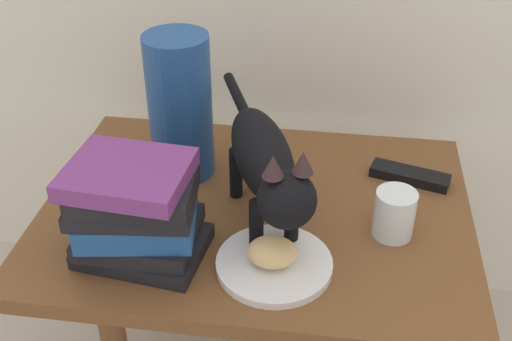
{
  "coord_description": "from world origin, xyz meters",
  "views": [
    {
      "loc": [
        0.13,
        -0.92,
        1.21
      ],
      "look_at": [
        0.0,
        0.0,
        0.58
      ],
      "focal_mm": 44.76,
      "sensor_mm": 36.0,
      "label": 1
    }
  ],
  "objects_px": {
    "plate": "(274,264)",
    "tv_remote": "(410,175)",
    "cat": "(266,164)",
    "side_table": "(256,236)",
    "candle_jar": "(394,216)",
    "green_vase": "(180,107)",
    "bread_roll": "(272,252)",
    "book_stack": "(136,211)"
  },
  "relations": [
    {
      "from": "plate",
      "to": "tv_remote",
      "type": "xyz_separation_m",
      "value": [
        0.23,
        0.28,
        0.0
      ]
    },
    {
      "from": "plate",
      "to": "cat",
      "type": "relative_size",
      "value": 0.42
    },
    {
      "from": "side_table",
      "to": "tv_remote",
      "type": "height_order",
      "value": "tv_remote"
    },
    {
      "from": "plate",
      "to": "tv_remote",
      "type": "height_order",
      "value": "tv_remote"
    },
    {
      "from": "candle_jar",
      "to": "tv_remote",
      "type": "relative_size",
      "value": 0.57
    },
    {
      "from": "side_table",
      "to": "plate",
      "type": "relative_size",
      "value": 4.11
    },
    {
      "from": "plate",
      "to": "green_vase",
      "type": "bearing_deg",
      "value": 129.2
    },
    {
      "from": "tv_remote",
      "to": "bread_roll",
      "type": "bearing_deg",
      "value": -112.45
    },
    {
      "from": "side_table",
      "to": "book_stack",
      "type": "distance_m",
      "value": 0.28
    },
    {
      "from": "candle_jar",
      "to": "side_table",
      "type": "bearing_deg",
      "value": 170.28
    },
    {
      "from": "side_table",
      "to": "green_vase",
      "type": "xyz_separation_m",
      "value": [
        -0.16,
        0.1,
        0.21
      ]
    },
    {
      "from": "bread_roll",
      "to": "cat",
      "type": "relative_size",
      "value": 0.18
    },
    {
      "from": "plate",
      "to": "book_stack",
      "type": "relative_size",
      "value": 0.87
    },
    {
      "from": "plate",
      "to": "green_vase",
      "type": "relative_size",
      "value": 0.67
    },
    {
      "from": "book_stack",
      "to": "tv_remote",
      "type": "bearing_deg",
      "value": 31.97
    },
    {
      "from": "green_vase",
      "to": "tv_remote",
      "type": "distance_m",
      "value": 0.46
    },
    {
      "from": "candle_jar",
      "to": "tv_remote",
      "type": "height_order",
      "value": "candle_jar"
    },
    {
      "from": "side_table",
      "to": "tv_remote",
      "type": "bearing_deg",
      "value": 24.46
    },
    {
      "from": "side_table",
      "to": "green_vase",
      "type": "bearing_deg",
      "value": 147.41
    },
    {
      "from": "green_vase",
      "to": "bread_roll",
      "type": "bearing_deg",
      "value": -52.01
    },
    {
      "from": "bread_roll",
      "to": "green_vase",
      "type": "distance_m",
      "value": 0.35
    },
    {
      "from": "bread_roll",
      "to": "green_vase",
      "type": "bearing_deg",
      "value": 127.99
    },
    {
      "from": "candle_jar",
      "to": "tv_remote",
      "type": "bearing_deg",
      "value": 76.98
    },
    {
      "from": "side_table",
      "to": "bread_roll",
      "type": "bearing_deg",
      "value": -73.28
    },
    {
      "from": "plate",
      "to": "book_stack",
      "type": "distance_m",
      "value": 0.24
    },
    {
      "from": "cat",
      "to": "candle_jar",
      "type": "relative_size",
      "value": 5.32
    },
    {
      "from": "side_table",
      "to": "candle_jar",
      "type": "xyz_separation_m",
      "value": [
        0.24,
        -0.04,
        0.11
      ]
    },
    {
      "from": "plate",
      "to": "candle_jar",
      "type": "relative_size",
      "value": 2.22
    },
    {
      "from": "bread_roll",
      "to": "book_stack",
      "type": "xyz_separation_m",
      "value": [
        -0.22,
        0.01,
        0.05
      ]
    },
    {
      "from": "plate",
      "to": "green_vase",
      "type": "height_order",
      "value": "green_vase"
    },
    {
      "from": "side_table",
      "to": "plate",
      "type": "xyz_separation_m",
      "value": [
        0.05,
        -0.16,
        0.08
      ]
    },
    {
      "from": "tv_remote",
      "to": "green_vase",
      "type": "bearing_deg",
      "value": -160.34
    },
    {
      "from": "cat",
      "to": "candle_jar",
      "type": "height_order",
      "value": "cat"
    },
    {
      "from": "side_table",
      "to": "tv_remote",
      "type": "relative_size",
      "value": 5.17
    },
    {
      "from": "cat",
      "to": "candle_jar",
      "type": "xyz_separation_m",
      "value": [
        0.22,
        0.01,
        -0.09
      ]
    },
    {
      "from": "cat",
      "to": "green_vase",
      "type": "relative_size",
      "value": 1.61
    },
    {
      "from": "candle_jar",
      "to": "green_vase",
      "type": "bearing_deg",
      "value": 160.44
    },
    {
      "from": "plate",
      "to": "candle_jar",
      "type": "height_order",
      "value": "candle_jar"
    },
    {
      "from": "green_vase",
      "to": "candle_jar",
      "type": "bearing_deg",
      "value": -19.56
    },
    {
      "from": "cat",
      "to": "plate",
      "type": "bearing_deg",
      "value": -74.97
    },
    {
      "from": "bread_roll",
      "to": "candle_jar",
      "type": "bearing_deg",
      "value": 32.36
    },
    {
      "from": "tv_remote",
      "to": "candle_jar",
      "type": "bearing_deg",
      "value": -86.96
    }
  ]
}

